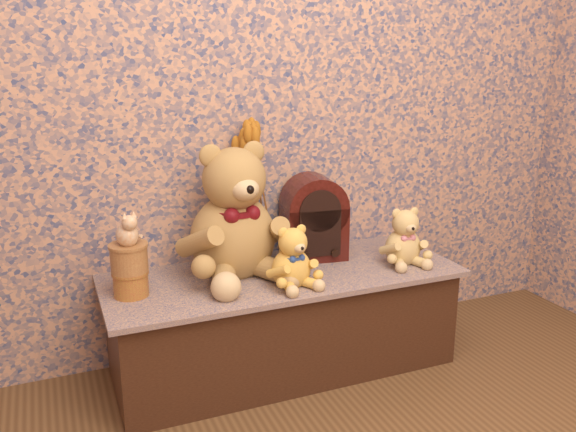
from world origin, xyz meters
name	(u,v)px	position (x,y,z in m)	size (l,w,h in m)	color
display_shelf	(283,320)	(0.00, 1.24, 0.20)	(1.37, 0.53, 0.40)	navy
teddy_large	(232,204)	(-0.18, 1.32, 0.68)	(0.43, 0.51, 0.55)	olive
teddy_medium	(291,253)	(-0.02, 1.11, 0.53)	(0.19, 0.23, 0.24)	gold
teddy_small	(404,233)	(0.49, 1.17, 0.53)	(0.20, 0.23, 0.25)	tan
cathedral_radio	(314,217)	(0.19, 1.37, 0.58)	(0.25, 0.18, 0.35)	black
ceramic_vase	(252,238)	(-0.06, 1.42, 0.50)	(0.11, 0.11, 0.19)	tan
dried_stalks	(250,164)	(-0.06, 1.42, 0.80)	(0.22, 0.22, 0.42)	#AE641B
biscuit_tin_lower	(131,284)	(-0.58, 1.24, 0.45)	(0.12, 0.12, 0.09)	gold
biscuit_tin_upper	(129,258)	(-0.58, 1.24, 0.54)	(0.13, 0.13, 0.10)	tan
cat_figurine	(127,227)	(-0.58, 1.24, 0.65)	(0.09, 0.10, 0.13)	silver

